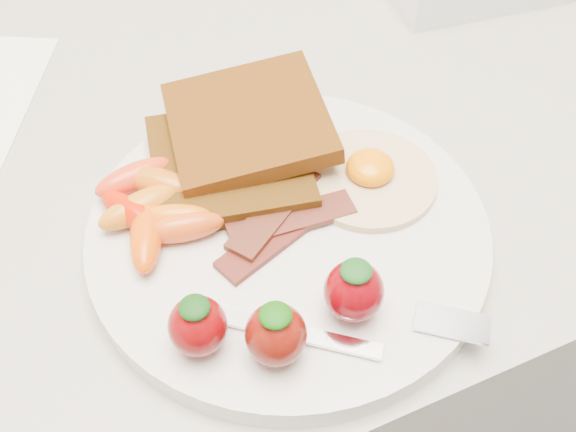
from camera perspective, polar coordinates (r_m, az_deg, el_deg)
name	(u,v)px	position (r m, az deg, el deg)	size (l,w,h in m)	color
counter	(230,372)	(0.95, -4.57, -12.19)	(2.00, 0.60, 0.90)	gray
plate	(288,234)	(0.49, 0.00, -1.43)	(0.27, 0.27, 0.02)	silver
toast_lower	(229,163)	(0.51, -4.67, 4.18)	(0.11, 0.11, 0.01)	black
toast_upper	(248,122)	(0.52, -3.17, 7.42)	(0.11, 0.11, 0.01)	#321408
fried_egg	(369,175)	(0.51, 6.44, 3.20)	(0.10, 0.10, 0.02)	beige
bacon_strips	(280,222)	(0.48, -0.64, -0.50)	(0.10, 0.08, 0.01)	#370809
baby_carrots	(151,207)	(0.49, -10.76, 0.68)	(0.08, 0.10, 0.02)	#CB6911
strawberries	(280,316)	(0.42, -0.62, -7.88)	(0.13, 0.06, 0.04)	#6F0306
fork	(366,328)	(0.43, 6.21, -8.80)	(0.16, 0.09, 0.00)	white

